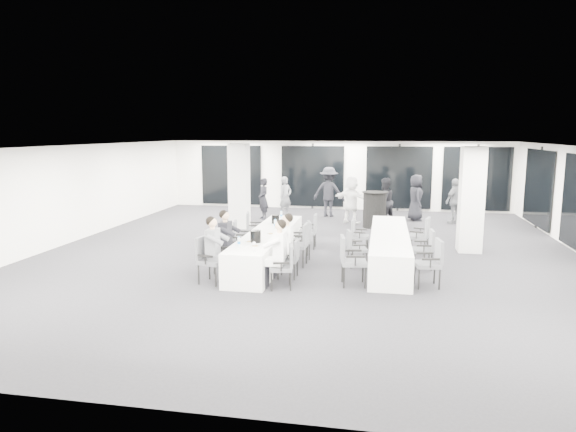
# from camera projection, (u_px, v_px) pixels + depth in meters

# --- Properties ---
(room) EXTENTS (14.04, 16.04, 2.84)m
(room) POSITION_uv_depth(u_px,v_px,m) (346.00, 197.00, 14.29)
(room) COLOR black
(room) RESTS_ON ground
(column_left) EXTENTS (0.60, 0.60, 2.80)m
(column_left) POSITION_uv_depth(u_px,v_px,m) (239.00, 186.00, 16.98)
(column_left) COLOR silver
(column_left) RESTS_ON floor
(column_right) EXTENTS (0.60, 0.60, 2.80)m
(column_right) POSITION_uv_depth(u_px,v_px,m) (471.00, 200.00, 13.59)
(column_right) COLOR silver
(column_right) RESTS_ON floor
(banquet_table_main) EXTENTS (0.90, 5.00, 0.75)m
(banquet_table_main) POSITION_uv_depth(u_px,v_px,m) (268.00, 247.00, 12.68)
(banquet_table_main) COLOR white
(banquet_table_main) RESTS_ON floor
(banquet_table_side) EXTENTS (0.90, 5.00, 0.75)m
(banquet_table_side) POSITION_uv_depth(u_px,v_px,m) (389.00, 248.00, 12.57)
(banquet_table_side) COLOR white
(banquet_table_side) RESTS_ON floor
(cocktail_table) EXTENTS (0.87, 0.87, 1.20)m
(cocktail_table) POSITION_uv_depth(u_px,v_px,m) (374.00, 209.00, 17.14)
(cocktail_table) COLOR black
(cocktail_table) RESTS_ON floor
(chair_main_left_near) EXTENTS (0.61, 0.63, 1.00)m
(chair_main_left_near) POSITION_uv_depth(u_px,v_px,m) (209.00, 257.00, 10.86)
(chair_main_left_near) COLOR #54565C
(chair_main_left_near) RESTS_ON floor
(chair_main_left_second) EXTENTS (0.53, 0.58, 0.98)m
(chair_main_left_second) POSITION_uv_depth(u_px,v_px,m) (221.00, 248.00, 11.70)
(chair_main_left_second) COLOR #54565C
(chair_main_left_second) RESTS_ON floor
(chair_main_left_mid) EXTENTS (0.51, 0.55, 0.90)m
(chair_main_left_mid) POSITION_uv_depth(u_px,v_px,m) (232.00, 242.00, 12.52)
(chair_main_left_mid) COLOR #54565C
(chair_main_left_mid) RESTS_ON floor
(chair_main_left_fourth) EXTENTS (0.54, 0.57, 0.92)m
(chair_main_left_fourth) POSITION_uv_depth(u_px,v_px,m) (240.00, 236.00, 13.23)
(chair_main_left_fourth) COLOR #54565C
(chair_main_left_fourth) RESTS_ON floor
(chair_main_left_far) EXTENTS (0.55, 0.59, 0.93)m
(chair_main_left_far) POSITION_uv_depth(u_px,v_px,m) (253.00, 227.00, 14.49)
(chair_main_left_far) COLOR #54565C
(chair_main_left_far) RESTS_ON floor
(chair_main_right_near) EXTENTS (0.55, 0.58, 0.91)m
(chair_main_right_near) POSITION_uv_depth(u_px,v_px,m) (285.00, 264.00, 10.47)
(chair_main_right_near) COLOR #54565C
(chair_main_right_near) RESTS_ON floor
(chair_main_right_second) EXTENTS (0.44, 0.49, 0.86)m
(chair_main_right_second) POSITION_uv_depth(u_px,v_px,m) (291.00, 256.00, 11.22)
(chair_main_right_second) COLOR #54565C
(chair_main_right_second) RESTS_ON floor
(chair_main_right_mid) EXTENTS (0.54, 0.60, 1.02)m
(chair_main_right_mid) POSITION_uv_depth(u_px,v_px,m) (300.00, 242.00, 12.25)
(chair_main_right_mid) COLOR #54565C
(chair_main_right_mid) RESTS_ON floor
(chair_main_right_fourth) EXTENTS (0.58, 0.60, 0.94)m
(chair_main_right_fourth) POSITION_uv_depth(u_px,v_px,m) (304.00, 237.00, 12.99)
(chair_main_right_fourth) COLOR #54565C
(chair_main_right_fourth) RESTS_ON floor
(chair_main_right_far) EXTENTS (0.50, 0.55, 0.94)m
(chair_main_right_far) POSITION_uv_depth(u_px,v_px,m) (310.00, 229.00, 14.10)
(chair_main_right_far) COLOR #54565C
(chair_main_right_far) RESTS_ON floor
(chair_side_left_near) EXTENTS (0.60, 0.65, 1.04)m
(chair_side_left_near) POSITION_uv_depth(u_px,v_px,m) (350.00, 257.00, 10.67)
(chair_side_left_near) COLOR #54565C
(chair_side_left_near) RESTS_ON floor
(chair_side_left_mid) EXTENTS (0.54, 0.56, 0.87)m
(chair_side_left_mid) POSITION_uv_depth(u_px,v_px,m) (354.00, 246.00, 12.18)
(chair_side_left_mid) COLOR #54565C
(chair_side_left_mid) RESTS_ON floor
(chair_side_left_far) EXTENTS (0.47, 0.51, 0.87)m
(chair_side_left_far) POSITION_uv_depth(u_px,v_px,m) (358.00, 233.00, 13.69)
(chair_side_left_far) COLOR #54565C
(chair_side_left_far) RESTS_ON floor
(chair_side_right_near) EXTENTS (0.57, 0.61, 1.00)m
(chair_side_right_near) POSITION_uv_depth(u_px,v_px,m) (432.00, 260.00, 10.58)
(chair_side_right_near) COLOR #54565C
(chair_side_right_near) RESTS_ON floor
(chair_side_right_mid) EXTENTS (0.50, 0.55, 0.92)m
(chair_side_right_mid) POSITION_uv_depth(u_px,v_px,m) (426.00, 247.00, 11.98)
(chair_side_right_mid) COLOR #54565C
(chair_side_right_mid) RESTS_ON floor
(chair_side_right_far) EXTENTS (0.60, 0.63, 0.98)m
(chair_side_right_far) POSITION_uv_depth(u_px,v_px,m) (422.00, 233.00, 13.36)
(chair_side_right_far) COLOR #54565C
(chair_side_right_far) RESTS_ON floor
(seated_guest_a) EXTENTS (0.50, 0.38, 1.44)m
(seated_guest_a) POSITION_uv_depth(u_px,v_px,m) (216.00, 246.00, 10.77)
(seated_guest_a) COLOR slate
(seated_guest_a) RESTS_ON floor
(seated_guest_b) EXTENTS (0.50, 0.38, 1.44)m
(seated_guest_b) POSITION_uv_depth(u_px,v_px,m) (228.00, 237.00, 11.63)
(seated_guest_b) COLOR black
(seated_guest_b) RESTS_ON floor
(seated_guest_c) EXTENTS (0.50, 0.38, 1.44)m
(seated_guest_c) POSITION_uv_depth(u_px,v_px,m) (277.00, 250.00, 10.43)
(seated_guest_c) COLOR white
(seated_guest_c) RESTS_ON floor
(seated_guest_d) EXTENTS (0.50, 0.38, 1.44)m
(seated_guest_d) POSITION_uv_depth(u_px,v_px,m) (284.00, 241.00, 11.20)
(seated_guest_d) COLOR white
(seated_guest_d) RESTS_ON floor
(standing_guest_a) EXTENTS (0.79, 0.81, 1.73)m
(standing_guest_a) POSITION_uv_depth(u_px,v_px,m) (285.00, 194.00, 19.14)
(standing_guest_a) COLOR slate
(standing_guest_a) RESTS_ON floor
(standing_guest_b) EXTENTS (1.01, 1.00, 1.83)m
(standing_guest_b) POSITION_uv_depth(u_px,v_px,m) (384.00, 198.00, 17.70)
(standing_guest_b) COLOR black
(standing_guest_b) RESTS_ON floor
(standing_guest_c) EXTENTS (1.46, 0.90, 2.12)m
(standing_guest_c) POSITION_uv_depth(u_px,v_px,m) (329.00, 189.00, 19.30)
(standing_guest_c) COLOR black
(standing_guest_c) RESTS_ON floor
(standing_guest_d) EXTENTS (1.17, 1.16, 1.79)m
(standing_guest_d) POSITION_uv_depth(u_px,v_px,m) (455.00, 198.00, 17.82)
(standing_guest_d) COLOR slate
(standing_guest_d) RESTS_ON floor
(standing_guest_e) EXTENTS (0.67, 0.97, 1.88)m
(standing_guest_e) POSITION_uv_depth(u_px,v_px,m) (416.00, 195.00, 18.45)
(standing_guest_e) COLOR black
(standing_guest_e) RESTS_ON floor
(standing_guest_f) EXTENTS (1.82, 1.43, 1.88)m
(standing_guest_f) POSITION_uv_depth(u_px,v_px,m) (352.00, 196.00, 17.94)
(standing_guest_f) COLOR white
(standing_guest_f) RESTS_ON floor
(standing_guest_g) EXTENTS (0.77, 0.80, 1.71)m
(standing_guest_g) POSITION_uv_depth(u_px,v_px,m) (263.00, 196.00, 18.76)
(standing_guest_g) COLOR black
(standing_guest_g) RESTS_ON floor
(standing_guest_h) EXTENTS (0.83, 0.96, 1.70)m
(standing_guest_h) POSITION_uv_depth(u_px,v_px,m) (466.00, 209.00, 15.56)
(standing_guest_h) COLOR black
(standing_guest_h) RESTS_ON floor
(ice_bucket_near) EXTENTS (0.24, 0.24, 0.27)m
(ice_bucket_near) POSITION_uv_depth(u_px,v_px,m) (256.00, 236.00, 11.38)
(ice_bucket_near) COLOR black
(ice_bucket_near) RESTS_ON banquet_table_main
(ice_bucket_far) EXTENTS (0.21, 0.21, 0.23)m
(ice_bucket_far) POSITION_uv_depth(u_px,v_px,m) (275.00, 219.00, 13.73)
(ice_bucket_far) COLOR black
(ice_bucket_far) RESTS_ON banquet_table_main
(water_bottle_a) EXTENTS (0.06, 0.06, 0.20)m
(water_bottle_a) POSITION_uv_depth(u_px,v_px,m) (239.00, 242.00, 11.00)
(water_bottle_a) COLOR silver
(water_bottle_a) RESTS_ON banquet_table_main
(water_bottle_b) EXTENTS (0.07, 0.07, 0.23)m
(water_bottle_b) POSITION_uv_depth(u_px,v_px,m) (275.00, 224.00, 13.02)
(water_bottle_b) COLOR silver
(water_bottle_b) RESTS_ON banquet_table_main
(water_bottle_c) EXTENTS (0.06, 0.06, 0.20)m
(water_bottle_c) POSITION_uv_depth(u_px,v_px,m) (281.00, 215.00, 14.56)
(water_bottle_c) COLOR silver
(water_bottle_c) RESTS_ON banquet_table_main
(plate_a) EXTENTS (0.19, 0.19, 0.03)m
(plate_a) POSITION_uv_depth(u_px,v_px,m) (249.00, 242.00, 11.42)
(plate_a) COLOR white
(plate_a) RESTS_ON banquet_table_main
(plate_b) EXTENTS (0.21, 0.21, 0.03)m
(plate_b) POSITION_uv_depth(u_px,v_px,m) (255.00, 246.00, 10.99)
(plate_b) COLOR white
(plate_b) RESTS_ON banquet_table_main
(plate_c) EXTENTS (0.20, 0.20, 0.03)m
(plate_c) POSITION_uv_depth(u_px,v_px,m) (271.00, 234.00, 12.32)
(plate_c) COLOR white
(plate_c) RESTS_ON banquet_table_main
(wine_glass) EXTENTS (0.08, 0.08, 0.20)m
(wine_glass) POSITION_uv_depth(u_px,v_px,m) (254.00, 244.00, 10.52)
(wine_glass) COLOR silver
(wine_glass) RESTS_ON banquet_table_main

